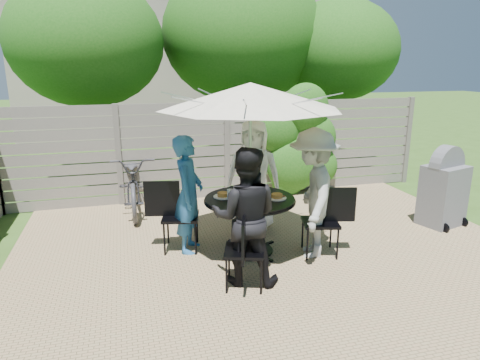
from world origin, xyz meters
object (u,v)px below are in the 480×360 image
object	(u,v)px
person_left	(188,195)
coffee_cup	(258,189)
chair_front	(244,265)
plate_right	(277,197)
chair_right	(321,235)
glass_back	(243,187)
glass_front	(257,199)
bicycle	(134,182)
umbrella	(250,96)
bbq_grill	(444,190)
plate_extra	(262,203)
plate_back	(251,188)
plate_front	(248,205)
person_back	(253,177)
person_right	(313,194)
syrup_jug	(246,191)
chair_back	(253,211)
plate_left	(223,195)
person_front	(245,217)
glass_left	(230,195)
patio_table	(250,215)
chair_left	(180,230)

from	to	relation	value
person_left	coffee_cup	size ratio (longest dim) A/B	13.54
chair_front	plate_right	size ratio (longest dim) A/B	3.59
chair_right	glass_back	distance (m)	1.24
glass_front	bicycle	bearing A→B (deg)	120.45
umbrella	chair_right	bearing A→B (deg)	-20.05
person_left	chair_front	distance (m)	1.38
chair_front	bicycle	size ratio (longest dim) A/B	0.47
bbq_grill	plate_extra	bearing A→B (deg)	173.03
plate_back	plate_front	distance (m)	0.72
chair_right	plate_front	distance (m)	1.16
plate_back	chair_right	bearing A→B (deg)	-40.50
person_back	person_right	bearing A→B (deg)	-45.00
person_right	bbq_grill	bearing A→B (deg)	120.75
glass_front	bicycle	distance (m)	2.90
glass_front	syrup_jug	xyz separation A→B (m)	(-0.05, 0.35, 0.01)
chair_front	person_back	bearing A→B (deg)	-1.92
plate_extra	plate_right	bearing A→B (deg)	38.89
person_back	chair_back	bearing A→B (deg)	90.04
glass_back	chair_right	bearing A→B (deg)	-33.69
chair_right	plate_left	world-z (taller)	chair_right
person_front	plate_left	distance (m)	0.90
chair_front	plate_right	distance (m)	1.16
person_front	umbrella	bearing A→B (deg)	-90.00
coffee_cup	glass_left	bearing A→B (deg)	-158.05
person_front	glass_back	size ratio (longest dim) A/B	11.71
patio_table	chair_back	world-z (taller)	chair_back
umbrella	plate_back	bearing A→B (deg)	69.85
plate_back	coffee_cup	size ratio (longest dim) A/B	2.17
glass_front	umbrella	bearing A→B (deg)	91.85
plate_front	coffee_cup	bearing A→B (deg)	60.07
plate_front	glass_left	world-z (taller)	glass_left
chair_left	syrup_jug	distance (m)	1.07
chair_front	glass_left	distance (m)	1.07
plate_left	glass_front	distance (m)	0.53
glass_front	plate_right	bearing A→B (deg)	25.35
plate_back	coffee_cup	distance (m)	0.18
glass_back	bbq_grill	distance (m)	3.28
chair_left	glass_back	distance (m)	1.06
chair_left	chair_right	xyz separation A→B (m)	(1.82, -0.66, -0.01)
plate_extra	chair_right	bearing A→B (deg)	0.85
chair_front	chair_back	bearing A→B (deg)	-1.92
person_left	plate_extra	bearing A→B (deg)	-106.54
person_left	plate_front	bearing A→B (deg)	-113.45
glass_back	chair_left	bearing A→B (deg)	176.75
plate_right	plate_extra	size ratio (longest dim) A/B	1.08
chair_front	bbq_grill	xyz separation A→B (m)	(3.59, 1.09, 0.31)
chair_right	bbq_grill	size ratio (longest dim) A/B	0.73
plate_front	glass_back	bearing A→B (deg)	79.46
person_back	chair_front	size ratio (longest dim) A/B	1.86
plate_right	coffee_cup	distance (m)	0.34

